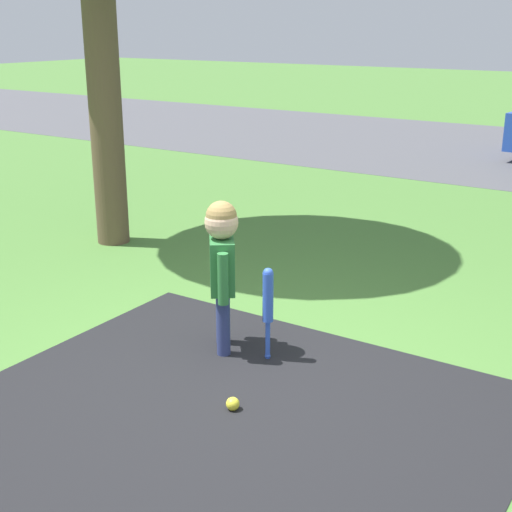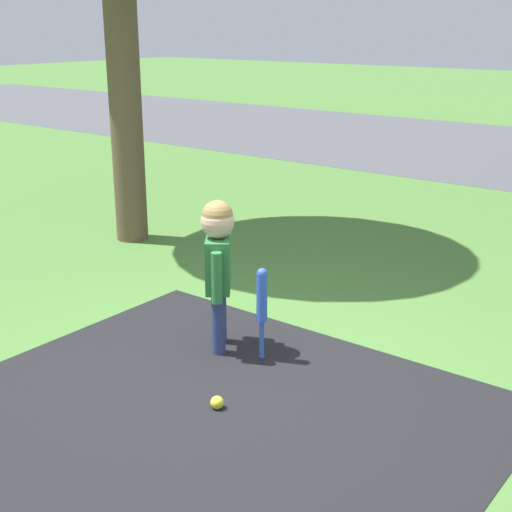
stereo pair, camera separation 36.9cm
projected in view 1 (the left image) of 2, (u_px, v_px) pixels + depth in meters
ground_plane at (238, 389)px, 4.24m from camera, size 60.00×60.00×0.00m
child at (222, 255)px, 4.56m from camera, size 0.29×0.34×1.01m
baseball_bat at (268, 301)px, 4.50m from camera, size 0.07×0.07×0.62m
sports_ball at (233, 404)px, 4.00m from camera, size 0.08×0.08×0.08m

